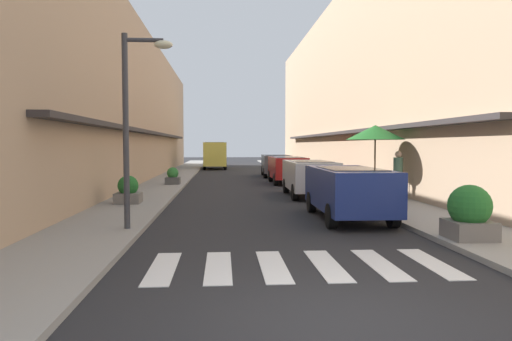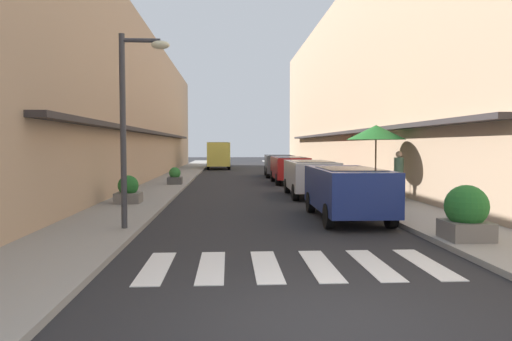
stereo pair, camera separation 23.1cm
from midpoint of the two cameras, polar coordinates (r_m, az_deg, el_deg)
The scene contains 17 objects.
ground_plane at distance 26.01m, azimuth -1.34°, elevation -1.56°, with size 113.51×113.51×0.00m, color #232326.
sidewalk_left at distance 26.18m, azimuth -11.06°, elevation -1.46°, with size 2.32×72.23×0.12m, color gray.
sidewalk_right at distance 26.59m, azimuth 8.22°, elevation -1.36°, with size 2.32×72.23×0.12m, color gray.
building_row_left at distance 28.41m, azimuth -18.16°, elevation 7.43°, with size 5.50×48.43×8.67m.
building_row_right at distance 29.22m, azimuth 14.76°, elevation 9.86°, with size 5.50×48.43×11.22m.
crosswalk at distance 8.41m, azimuth 4.56°, elevation -11.40°, with size 5.20×2.20×0.01m.
parked_car_near at distance 13.53m, azimuth 10.69°, elevation -2.00°, with size 1.86×4.42×1.47m.
parked_car_mid at distance 19.36m, azimuth 6.18°, elevation -0.45°, with size 1.86×4.26×1.47m.
parked_car_far at distance 25.92m, azimuth 3.57°, elevation 0.45°, with size 1.82×4.10×1.47m.
parked_car_distant at distance 31.50m, azimuth 2.21°, elevation 0.93°, with size 1.94×4.56×1.47m.
delivery_van at distance 42.01m, azimuth -5.20°, elevation 2.12°, with size 2.11×5.45×2.37m.
street_lamp at distance 11.59m, azimuth -15.07°, elevation 7.33°, with size 1.19×0.28×4.61m.
cafe_umbrella at distance 18.30m, azimuth 13.91°, elevation 4.46°, with size 2.19×2.19×2.75m.
planter_corner at distance 10.92m, azimuth 23.91°, elevation -4.74°, with size 0.90×0.90×1.16m.
planter_midblock at distance 16.77m, azimuth -15.63°, elevation -2.40°, with size 0.85×0.85×0.95m.
planter_far at distance 24.36m, azimuth -10.33°, elevation -0.75°, with size 0.73×0.73×0.86m.
pedestrian_walking_near at distance 17.91m, azimuth 16.48°, elevation -0.40°, with size 0.34×0.34×1.77m.
Camera 1 is at (-1.35, -5.25, 2.11)m, focal length 32.99 mm.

